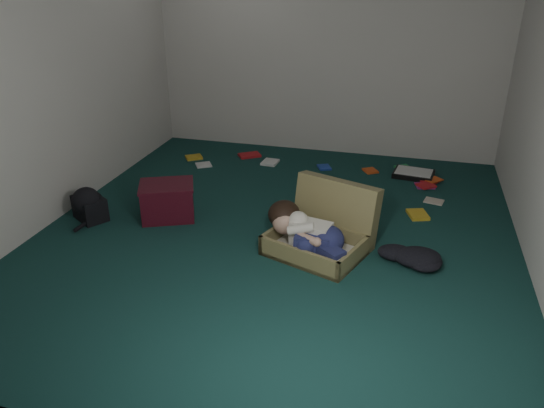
% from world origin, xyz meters
% --- Properties ---
extents(floor, '(4.50, 4.50, 0.00)m').
position_xyz_m(floor, '(0.00, 0.00, 0.00)').
color(floor, '#143A36').
rests_on(floor, ground).
extents(wall_back, '(4.50, 0.00, 4.50)m').
position_xyz_m(wall_back, '(0.00, 2.25, 1.30)').
color(wall_back, silver).
rests_on(wall_back, ground).
extents(wall_front, '(4.50, 0.00, 4.50)m').
position_xyz_m(wall_front, '(0.00, -2.25, 1.30)').
color(wall_front, silver).
rests_on(wall_front, ground).
extents(wall_left, '(0.00, 4.50, 4.50)m').
position_xyz_m(wall_left, '(-2.00, 0.00, 1.30)').
color(wall_left, silver).
rests_on(wall_left, ground).
extents(suitcase, '(0.92, 0.91, 0.53)m').
position_xyz_m(suitcase, '(0.43, -0.13, 0.16)').
color(suitcase, olive).
rests_on(suitcase, floor).
extents(person, '(0.71, 0.57, 0.33)m').
position_xyz_m(person, '(0.32, -0.28, 0.20)').
color(person, white).
rests_on(person, suitcase).
extents(maroon_bin, '(0.59, 0.53, 0.33)m').
position_xyz_m(maroon_bin, '(-1.03, 0.06, 0.17)').
color(maroon_bin, '#470E1B').
rests_on(maroon_bin, floor).
extents(backpack, '(0.49, 0.47, 0.23)m').
position_xyz_m(backpack, '(-1.70, -0.16, 0.12)').
color(backpack, black).
rests_on(backpack, floor).
extents(clothing_pile, '(0.45, 0.37, 0.14)m').
position_xyz_m(clothing_pile, '(1.13, -0.12, 0.07)').
color(clothing_pile, black).
rests_on(clothing_pile, floor).
extents(paper_tray, '(0.46, 0.37, 0.06)m').
position_xyz_m(paper_tray, '(1.11, 1.66, 0.03)').
color(paper_tray, black).
rests_on(paper_tray, floor).
extents(book_scatter, '(2.92, 1.39, 0.02)m').
position_xyz_m(book_scatter, '(0.26, 1.48, 0.01)').
color(book_scatter, gold).
rests_on(book_scatter, floor).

